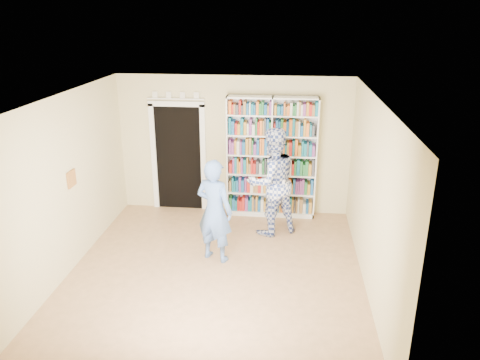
{
  "coord_description": "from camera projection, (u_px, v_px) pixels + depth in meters",
  "views": [
    {
      "loc": [
        1.04,
        -6.22,
        3.82
      ],
      "look_at": [
        0.29,
        0.9,
        1.22
      ],
      "focal_mm": 35.0,
      "sensor_mm": 36.0,
      "label": 1
    }
  ],
  "objects": [
    {
      "name": "man_blue",
      "position": [
        215.0,
        211.0,
        7.37
      ],
      "size": [
        0.72,
        0.61,
        1.69
      ],
      "primitive_type": "imported",
      "rotation": [
        0.0,
        0.0,
        2.76
      ],
      "color": "#5072B1",
      "rests_on": "floor"
    },
    {
      "name": "bookshelf",
      "position": [
        271.0,
        157.0,
        8.93
      ],
      "size": [
        1.71,
        0.32,
        2.35
      ],
      "rotation": [
        0.0,
        0.0,
        0.1
      ],
      "color": "white",
      "rests_on": "floor"
    },
    {
      "name": "wall_back",
      "position": [
        234.0,
        146.0,
        9.09
      ],
      "size": [
        4.5,
        0.0,
        4.5
      ],
      "primitive_type": "plane",
      "rotation": [
        1.57,
        0.0,
        0.0
      ],
      "color": "beige",
      "rests_on": "floor"
    },
    {
      "name": "wall_left",
      "position": [
        65.0,
        186.0,
        6.98
      ],
      "size": [
        0.0,
        5.0,
        5.0
      ],
      "primitive_type": "plane",
      "rotation": [
        1.57,
        0.0,
        1.57
      ],
      "color": "beige",
      "rests_on": "floor"
    },
    {
      "name": "wall_right",
      "position": [
        372.0,
        198.0,
        6.54
      ],
      "size": [
        0.0,
        5.0,
        5.0
      ],
      "primitive_type": "plane",
      "rotation": [
        1.57,
        0.0,
        -1.57
      ],
      "color": "beige",
      "rests_on": "floor"
    },
    {
      "name": "wall_art",
      "position": [
        71.0,
        179.0,
        7.15
      ],
      "size": [
        0.03,
        0.25,
        0.25
      ],
      "primitive_type": "cube",
      "color": "brown",
      "rests_on": "wall_left"
    },
    {
      "name": "paper_sheet",
      "position": [
        279.0,
        187.0,
        8.05
      ],
      "size": [
        0.2,
        0.01,
        0.28
      ],
      "primitive_type": "cube",
      "rotation": [
        0.0,
        0.0,
        -0.01
      ],
      "color": "white",
      "rests_on": "man_plaid"
    },
    {
      "name": "doorway",
      "position": [
        178.0,
        153.0,
        9.24
      ],
      "size": [
        1.1,
        0.08,
        2.43
      ],
      "color": "black",
      "rests_on": "floor"
    },
    {
      "name": "ceiling",
      "position": [
        212.0,
        99.0,
        6.3
      ],
      "size": [
        5.0,
        5.0,
        0.0
      ],
      "primitive_type": "plane",
      "rotation": [
        3.14,
        0.0,
        0.0
      ],
      "color": "white",
      "rests_on": "wall_back"
    },
    {
      "name": "man_plaid",
      "position": [
        272.0,
        182.0,
        8.25
      ],
      "size": [
        1.19,
        1.12,
        1.95
      ],
      "primitive_type": "imported",
      "rotation": [
        0.0,
        0.0,
        3.67
      ],
      "color": "navy",
      "rests_on": "floor"
    },
    {
      "name": "floor",
      "position": [
        215.0,
        273.0,
        7.22
      ],
      "size": [
        5.0,
        5.0,
        0.0
      ],
      "primitive_type": "plane",
      "color": "#936D47",
      "rests_on": "ground"
    }
  ]
}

